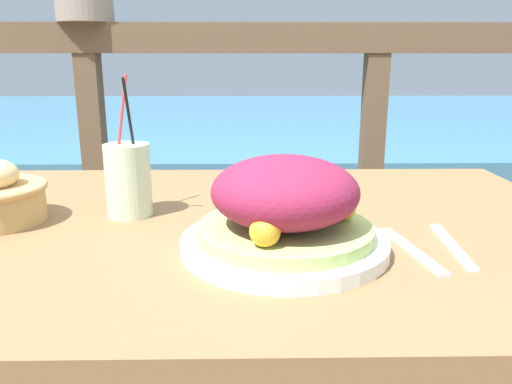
% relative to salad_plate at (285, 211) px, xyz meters
% --- Properties ---
extents(patio_table, '(1.27, 0.81, 0.74)m').
position_rel_salad_plate_xyz_m(patio_table, '(-0.10, 0.13, -0.15)').
color(patio_table, olive).
rests_on(patio_table, ground_plane).
extents(railing_fence, '(2.80, 0.08, 1.11)m').
position_rel_salad_plate_xyz_m(railing_fence, '(-0.10, 0.94, -0.01)').
color(railing_fence, brown).
rests_on(railing_fence, ground_plane).
extents(sea_backdrop, '(12.00, 4.00, 0.56)m').
position_rel_salad_plate_xyz_m(sea_backdrop, '(-0.10, 3.44, -0.52)').
color(sea_backdrop, teal).
rests_on(sea_backdrop, ground_plane).
extents(salad_plate, '(0.30, 0.30, 0.14)m').
position_rel_salad_plate_xyz_m(salad_plate, '(0.00, 0.00, 0.00)').
color(salad_plate, white).
rests_on(salad_plate, patio_table).
extents(drink_glass, '(0.08, 0.08, 0.24)m').
position_rel_salad_plate_xyz_m(drink_glass, '(-0.26, 0.17, 0.00)').
color(drink_glass, beige).
rests_on(drink_glass, patio_table).
extents(fork, '(0.05, 0.18, 0.00)m').
position_rel_salad_plate_xyz_m(fork, '(0.18, -0.01, -0.06)').
color(fork, silver).
rests_on(fork, patio_table).
extents(knife, '(0.03, 0.18, 0.00)m').
position_rel_salad_plate_xyz_m(knife, '(0.25, 0.01, -0.06)').
color(knife, silver).
rests_on(knife, patio_table).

